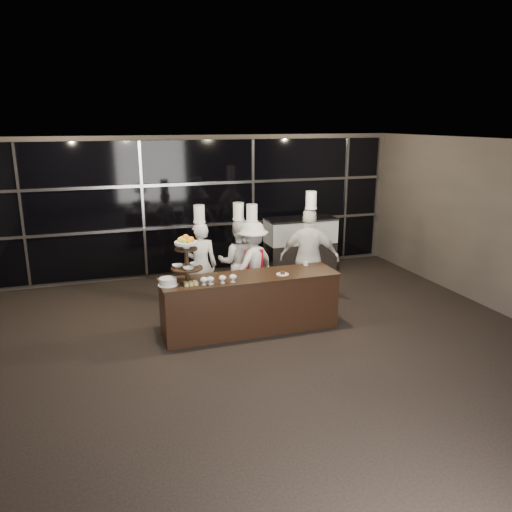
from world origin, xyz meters
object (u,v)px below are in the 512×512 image
object	(u,v)px
display_case	(300,243)
chef_d	(309,257)
buffet_counter	(250,303)
layer_cake	(168,282)
chef_c	(252,264)
chef_b	(239,261)
chef_a	(201,264)
display_stand	(186,256)

from	to	relation	value
display_case	chef_d	xyz separation A→B (m)	(-0.66, -1.94, 0.23)
buffet_counter	display_case	distance (m)	3.34
buffet_counter	display_case	xyz separation A→B (m)	(2.02, 2.66, 0.22)
buffet_counter	layer_cake	distance (m)	1.40
buffet_counter	chef_c	size ratio (longest dim) A/B	1.51
buffet_counter	chef_b	size ratio (longest dim) A/B	1.50
chef_b	chef_a	bearing A→B (deg)	177.93
chef_a	chef_d	distance (m)	1.95
layer_cake	display_case	xyz separation A→B (m)	(3.32, 2.71, -0.29)
buffet_counter	chef_a	bearing A→B (deg)	112.87
display_stand	chef_a	size ratio (longest dim) A/B	0.40
buffet_counter	layer_cake	world-z (taller)	layer_cake
layer_cake	chef_a	xyz separation A→B (m)	(0.78, 1.29, -0.15)
chef_b	chef_c	distance (m)	0.26
display_stand	layer_cake	size ratio (longest dim) A/B	2.48
display_stand	chef_a	xyz separation A→B (m)	(0.48, 1.24, -0.52)
chef_c	layer_cake	bearing A→B (deg)	-146.95
layer_cake	chef_c	bearing A→B (deg)	33.05
chef_a	chef_c	world-z (taller)	chef_a
chef_b	chef_c	size ratio (longest dim) A/B	1.01
display_stand	chef_d	bearing A→B (deg)	16.91
chef_a	chef_c	distance (m)	0.92
chef_d	display_stand	bearing A→B (deg)	-163.09
layer_cake	display_case	bearing A→B (deg)	39.23
buffet_counter	display_stand	world-z (taller)	display_stand
display_case	chef_d	world-z (taller)	chef_d
layer_cake	display_case	world-z (taller)	display_case
layer_cake	chef_c	size ratio (longest dim) A/B	0.16
chef_c	chef_d	world-z (taller)	chef_d
chef_c	chef_d	xyz separation A→B (m)	(0.98, -0.32, 0.12)
chef_a	layer_cake	bearing A→B (deg)	-121.06
display_stand	chef_c	distance (m)	1.80
buffet_counter	display_stand	size ratio (longest dim) A/B	3.81
buffet_counter	display_stand	bearing A→B (deg)	-179.99
display_case	chef_d	bearing A→B (deg)	-108.85
display_stand	chef_a	world-z (taller)	chef_a
display_stand	chef_a	bearing A→B (deg)	69.04
layer_cake	display_stand	bearing A→B (deg)	9.35
display_stand	chef_d	xyz separation A→B (m)	(2.35, 0.72, -0.42)
buffet_counter	chef_b	bearing A→B (deg)	81.68
chef_d	display_case	bearing A→B (deg)	71.15
display_case	chef_a	distance (m)	2.91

